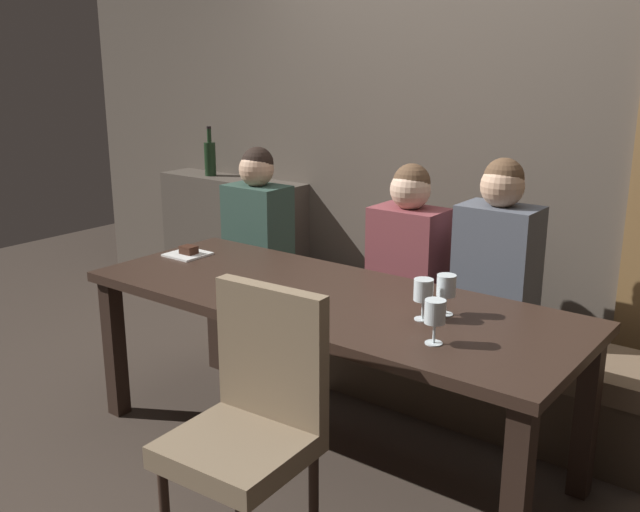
# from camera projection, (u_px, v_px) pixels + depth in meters

# --- Properties ---
(ground) EXTENTS (9.00, 9.00, 0.00)m
(ground) POSITION_uv_depth(u_px,v_px,m) (326.00, 448.00, 3.29)
(ground) COLOR #382D26
(back_wall_tiled) EXTENTS (6.00, 0.12, 3.00)m
(back_wall_tiled) POSITION_uv_depth(u_px,v_px,m) (464.00, 100.00, 3.82)
(back_wall_tiled) COLOR brown
(back_wall_tiled) RESTS_ON ground
(back_counter) EXTENTS (1.10, 0.28, 0.95)m
(back_counter) POSITION_uv_depth(u_px,v_px,m) (235.00, 248.00, 4.86)
(back_counter) COLOR #494138
(back_counter) RESTS_ON ground
(dining_table) EXTENTS (2.20, 0.84, 0.74)m
(dining_table) POSITION_uv_depth(u_px,v_px,m) (326.00, 314.00, 3.11)
(dining_table) COLOR black
(dining_table) RESTS_ON ground
(banquette_bench) EXTENTS (2.50, 0.44, 0.45)m
(banquette_bench) POSITION_uv_depth(u_px,v_px,m) (406.00, 353.00, 3.76)
(banquette_bench) COLOR #4A3C2E
(banquette_bench) RESTS_ON ground
(chair_near_side) EXTENTS (0.46, 0.46, 0.98)m
(chair_near_side) POSITION_uv_depth(u_px,v_px,m) (253.00, 412.00, 2.45)
(chair_near_side) COLOR #302119
(chair_near_side) RESTS_ON ground
(diner_redhead) EXTENTS (0.36, 0.24, 0.78)m
(diner_redhead) POSITION_uv_depth(u_px,v_px,m) (258.00, 218.00, 4.16)
(diner_redhead) COLOR #2D473D
(diner_redhead) RESTS_ON banquette_bench
(diner_bearded) EXTENTS (0.36, 0.24, 0.77)m
(diner_bearded) POSITION_uv_depth(u_px,v_px,m) (408.00, 245.00, 3.60)
(diner_bearded) COLOR brown
(diner_bearded) RESTS_ON banquette_bench
(diner_far_end) EXTENTS (0.36, 0.24, 0.84)m
(diner_far_end) POSITION_uv_depth(u_px,v_px,m) (498.00, 253.00, 3.34)
(diner_far_end) COLOR #4C515B
(diner_far_end) RESTS_ON banquette_bench
(wine_bottle_dark_red) EXTENTS (0.08, 0.08, 0.33)m
(wine_bottle_dark_red) POSITION_uv_depth(u_px,v_px,m) (210.00, 158.00, 4.79)
(wine_bottle_dark_red) COLOR black
(wine_bottle_dark_red) RESTS_ON back_counter
(wine_glass_end_left) EXTENTS (0.08, 0.08, 0.16)m
(wine_glass_end_left) POSITION_uv_depth(u_px,v_px,m) (446.00, 287.00, 2.82)
(wine_glass_end_left) COLOR silver
(wine_glass_end_left) RESTS_ON dining_table
(wine_glass_end_right) EXTENTS (0.08, 0.08, 0.16)m
(wine_glass_end_right) POSITION_uv_depth(u_px,v_px,m) (435.00, 314.00, 2.54)
(wine_glass_end_right) COLOR silver
(wine_glass_end_right) RESTS_ON dining_table
(wine_glass_far_left) EXTENTS (0.08, 0.08, 0.16)m
(wine_glass_far_left) POSITION_uv_depth(u_px,v_px,m) (423.00, 292.00, 2.77)
(wine_glass_far_left) COLOR silver
(wine_glass_far_left) RESTS_ON dining_table
(dessert_plate) EXTENTS (0.19, 0.19, 0.05)m
(dessert_plate) POSITION_uv_depth(u_px,v_px,m) (188.00, 253.00, 3.69)
(dessert_plate) COLOR white
(dessert_plate) RESTS_ON dining_table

